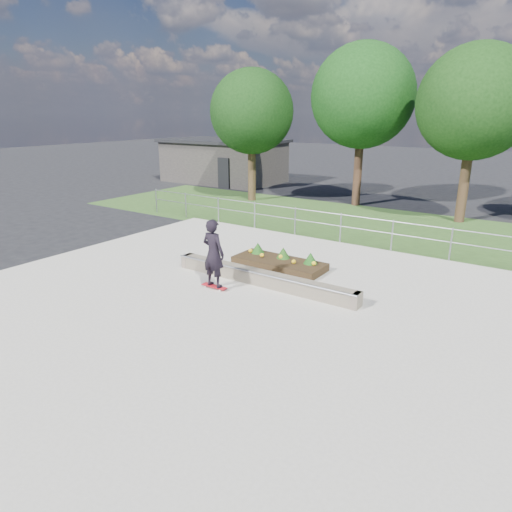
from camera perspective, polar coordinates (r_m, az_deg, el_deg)
The scene contains 11 objects.
ground at distance 11.84m, azimuth -4.95°, elevation -6.73°, with size 120.00×120.00×0.00m, color black.
grass_verge at distance 21.06m, azimuth 14.39°, elevation 3.69°, with size 30.00×8.00×0.02m, color #2C4C1E.
concrete_slab at distance 11.83m, azimuth -4.96°, elevation -6.59°, with size 15.00×15.00×0.06m, color #AEA89A.
fence at distance 17.72m, azimuth 10.55°, elevation 3.92°, with size 20.06×0.06×1.20m.
building at distance 33.76m, azimuth -4.06°, elevation 11.83°, with size 8.40×5.40×3.00m.
tree_far_left at distance 26.00m, azimuth -0.54°, elevation 17.55°, with size 4.55×4.55×7.15m.
tree_mid_left at distance 25.13m, azimuth 13.20°, elevation 18.84°, with size 5.25×5.25×8.25m.
tree_mid_right at distance 22.63m, azimuth 25.71°, elevation 16.87°, with size 4.90×4.90×7.70m.
grind_ledge at distance 13.22m, azimuth 0.76°, elevation -2.77°, with size 6.00×0.44×0.43m.
planter_bed at distance 14.75m, azimuth 3.00°, elevation -0.69°, with size 3.00×1.20×0.61m.
skateboarder at distance 12.71m, azimuth -5.35°, elevation 0.32°, with size 0.80×0.48×2.02m.
Camera 1 is at (6.93, -8.28, 4.86)m, focal length 32.00 mm.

